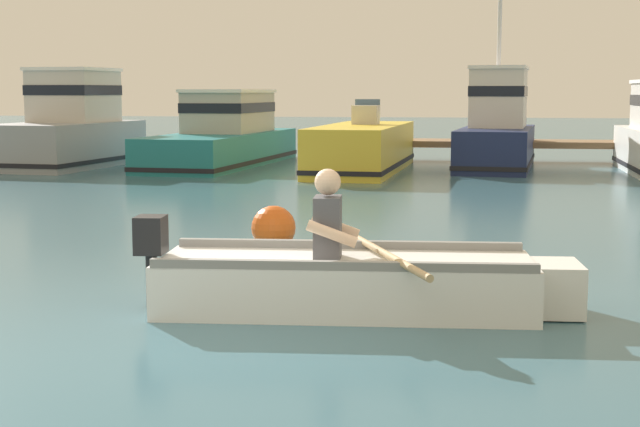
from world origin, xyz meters
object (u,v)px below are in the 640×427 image
Objects in this scene: moored_boat_teal at (224,137)px; moored_boat_yellow at (363,149)px; mooring_buoy at (274,228)px; moored_boat_grey at (69,130)px; rowboat_with_person at (354,281)px; moored_boat_navy at (497,131)px.

moored_boat_yellow is (3.63, -1.38, -0.18)m from moored_boat_teal.
moored_boat_grey is at bearing 123.36° from mooring_buoy.
moored_boat_grey reaches higher than rowboat_with_person.
mooring_buoy is at bearing -72.89° from moored_boat_teal.
mooring_buoy is (7.36, -11.18, -0.63)m from moored_boat_grey.
rowboat_with_person is at bearing -96.19° from moored_boat_navy.
mooring_buoy is (-1.27, 2.87, 0.01)m from rowboat_with_person.
moored_boat_teal is 6.71m from moored_boat_navy.
moored_boat_teal is at bearing 159.19° from moored_boat_yellow.
rowboat_with_person is at bearing -71.55° from moored_boat_teal.
moored_boat_teal reaches higher than rowboat_with_person.
rowboat_with_person is 13.85m from moored_boat_yellow.
moored_boat_navy reaches higher than moored_boat_teal.
moored_boat_grey is at bearing -162.83° from moored_boat_teal.
moored_boat_navy is (6.70, 0.05, 0.20)m from moored_boat_teal.
rowboat_with_person is 0.63× the size of moored_boat_yellow.
mooring_buoy is at bearing -103.32° from moored_boat_navy.
moored_boat_yellow is at bearing -155.04° from moored_boat_navy.
moored_boat_teal is (-5.06, 15.15, 0.44)m from rowboat_with_person.
rowboat_with_person is 3.14m from mooring_buoy.
rowboat_with_person is 15.98m from moored_boat_teal.
mooring_buoy is (-2.92, -12.34, -0.63)m from moored_boat_navy.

